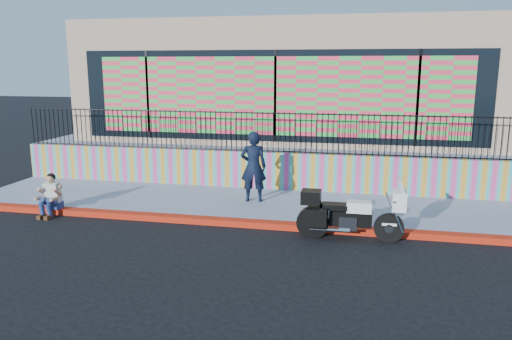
# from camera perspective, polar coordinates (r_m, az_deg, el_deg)

# --- Properties ---
(ground) EXTENTS (90.00, 90.00, 0.00)m
(ground) POSITION_cam_1_polar(r_m,az_deg,el_deg) (12.04, -1.30, -6.43)
(ground) COLOR black
(ground) RESTS_ON ground
(red_curb) EXTENTS (16.00, 0.30, 0.15)m
(red_curb) POSITION_cam_1_polar(r_m,az_deg,el_deg) (12.01, -1.30, -6.09)
(red_curb) COLOR red
(red_curb) RESTS_ON ground
(sidewalk) EXTENTS (16.00, 3.00, 0.15)m
(sidewalk) POSITION_cam_1_polar(r_m,az_deg,el_deg) (13.56, 0.32, -3.99)
(sidewalk) COLOR #8A90A6
(sidewalk) RESTS_ON ground
(mural_wall) EXTENTS (16.00, 0.20, 1.10)m
(mural_wall) POSITION_cam_1_polar(r_m,az_deg,el_deg) (14.93, 1.58, -0.04)
(mural_wall) COLOR #E23B86
(mural_wall) RESTS_ON sidewalk
(metal_fence) EXTENTS (15.80, 0.04, 1.20)m
(metal_fence) POSITION_cam_1_polar(r_m,az_deg,el_deg) (14.74, 1.60, 4.34)
(metal_fence) COLOR black
(metal_fence) RESTS_ON mural_wall
(elevated_platform) EXTENTS (16.00, 10.00, 1.25)m
(elevated_platform) POSITION_cam_1_polar(r_m,az_deg,el_deg) (19.90, 4.27, 2.70)
(elevated_platform) COLOR #8A90A6
(elevated_platform) RESTS_ON ground
(storefront_building) EXTENTS (14.00, 8.06, 4.00)m
(storefront_building) POSITION_cam_1_polar(r_m,az_deg,el_deg) (19.44, 4.30, 10.26)
(storefront_building) COLOR tan
(storefront_building) RESTS_ON elevated_platform
(police_motorcycle) EXTENTS (2.30, 0.76, 1.43)m
(police_motorcycle) POSITION_cam_1_polar(r_m,az_deg,el_deg) (11.16, 10.54, -4.88)
(police_motorcycle) COLOR black
(police_motorcycle) RESTS_ON ground
(police_officer) EXTENTS (0.77, 0.57, 1.91)m
(police_officer) POSITION_cam_1_polar(r_m,az_deg,el_deg) (13.43, -0.30, 0.39)
(police_officer) COLOR black
(police_officer) RESTS_ON sidewalk
(seated_man) EXTENTS (0.54, 0.71, 1.06)m
(seated_man) POSITION_cam_1_polar(r_m,az_deg,el_deg) (13.75, -22.53, -3.07)
(seated_man) COLOR navy
(seated_man) RESTS_ON ground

